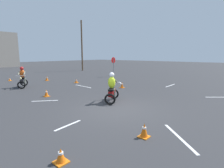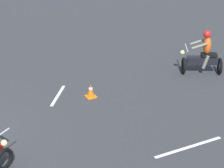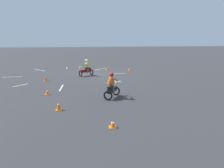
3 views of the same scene
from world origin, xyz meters
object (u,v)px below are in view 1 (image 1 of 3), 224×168
traffic_cone_near_right (10,79)px  motorcycle_rider_foreground (112,89)px  traffic_cone_near_left (61,156)px  traffic_cone_far_right (47,78)px  stop_sign (113,63)px  traffic_cone_far_left (144,130)px  utility_pole_near (82,46)px  motorcycle_rider_background (22,78)px  traffic_cone_far_center (76,81)px  traffic_cone_mid_left (46,93)px  traffic_cone_mid_center (122,85)px

traffic_cone_near_right → motorcycle_rider_foreground: bearing=-86.4°
traffic_cone_near_left → traffic_cone_far_right: bearing=62.5°
motorcycle_rider_foreground → stop_sign: stop_sign is taller
traffic_cone_far_left → utility_pole_near: 24.58m
motorcycle_rider_foreground → traffic_cone_far_right: size_ratio=3.49×
motorcycle_rider_background → traffic_cone_far_center: size_ratio=4.80×
motorcycle_rider_foreground → traffic_cone_far_left: motorcycle_rider_foreground is taller
traffic_cone_far_right → traffic_cone_far_left: traffic_cone_far_right is taller
traffic_cone_near_left → traffic_cone_far_right: (6.75, 12.98, 0.05)m
traffic_cone_far_left → traffic_cone_far_center: bearing=62.9°
traffic_cone_far_center → traffic_cone_far_left: bearing=-117.1°
traffic_cone_far_right → traffic_cone_mid_left: bearing=-119.0°
stop_sign → traffic_cone_mid_center: 7.44m
stop_sign → traffic_cone_far_left: stop_sign is taller
traffic_cone_far_left → traffic_cone_mid_left: bearing=84.2°
traffic_cone_mid_left → motorcycle_rider_foreground: bearing=-65.7°
motorcycle_rider_background → traffic_cone_far_left: 11.87m
motorcycle_rider_foreground → traffic_cone_far_center: (2.81, 6.86, -0.56)m
traffic_cone_far_center → traffic_cone_far_left: size_ratio=0.75×
traffic_cone_near_left → traffic_cone_mid_left: traffic_cone_mid_left is taller
traffic_cone_far_right → traffic_cone_far_left: 14.45m
traffic_cone_far_center → traffic_cone_near_left: bearing=-129.2°
stop_sign → traffic_cone_mid_center: (-5.08, -5.26, -1.40)m
traffic_cone_far_center → motorcycle_rider_foreground: bearing=-112.3°
motorcycle_rider_foreground → traffic_cone_near_right: motorcycle_rider_foreground is taller
traffic_cone_far_left → traffic_cone_near_right: bearing=84.0°
traffic_cone_near_right → traffic_cone_far_left: bearing=-96.0°
traffic_cone_far_center → traffic_cone_mid_center: bearing=-80.2°
traffic_cone_far_left → utility_pole_near: (13.91, 19.92, 3.76)m
traffic_cone_far_right → traffic_cone_far_center: 3.56m
traffic_cone_far_center → traffic_cone_far_left: 11.70m
stop_sign → traffic_cone_far_right: stop_sign is taller
traffic_cone_mid_left → traffic_cone_far_right: 7.24m
motorcycle_rider_foreground → traffic_cone_far_center: 7.43m
traffic_cone_far_left → traffic_cone_mid_center: bearing=42.6°
motorcycle_rider_background → traffic_cone_near_right: 4.73m
traffic_cone_near_left → traffic_cone_far_center: bearing=50.8°
motorcycle_rider_foreground → traffic_cone_far_left: size_ratio=3.59×
stop_sign → traffic_cone_mid_left: (-10.48, -3.44, -1.42)m
traffic_cone_near_right → traffic_cone_mid_left: bearing=-96.1°
motorcycle_rider_background → traffic_cone_mid_left: (-0.36, -4.34, -0.51)m
traffic_cone_mid_left → traffic_cone_far_right: (3.51, 6.33, 0.01)m
motorcycle_rider_background → traffic_cone_far_left: size_ratio=3.59×
motorcycle_rider_foreground → utility_pole_near: 20.20m
traffic_cone_far_right → traffic_cone_far_left: (-4.26, -13.81, -0.01)m
traffic_cone_mid_center → utility_pole_near: bearing=61.5°
traffic_cone_far_right → traffic_cone_near_left: bearing=-117.5°
traffic_cone_mid_center → traffic_cone_far_left: (-6.16, -5.66, -0.01)m
motorcycle_rider_background → traffic_cone_near_left: size_ratio=4.44×
motorcycle_rider_foreground → stop_sign: bearing=98.6°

